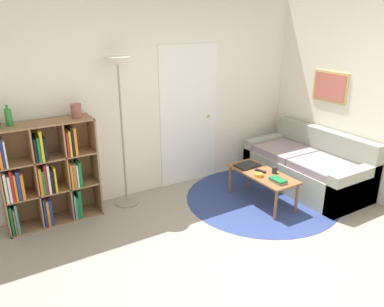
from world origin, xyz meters
TOP-DOWN VIEW (x-y plane):
  - ground_plane at (0.00, 0.00)m, footprint 14.00×14.00m
  - wall_back at (0.02, 2.30)m, footprint 7.56×0.11m
  - wall_right at (2.31, 1.14)m, footprint 0.08×5.27m
  - rug at (1.06, 1.22)m, footprint 2.04×2.04m
  - bookshelf at (-1.50, 2.09)m, footprint 1.07×0.34m
  - floor_lamp at (-0.56, 2.05)m, footprint 0.33×0.33m
  - couch at (1.90, 1.19)m, footprint 0.86×1.74m
  - coffee_table at (0.99, 1.16)m, footprint 0.43×0.99m
  - laptop at (0.97, 1.45)m, footprint 0.34×0.25m
  - bowl at (0.87, 1.10)m, footprint 0.11×0.11m
  - book_stack_on_table at (0.96, 0.84)m, footprint 0.14×0.21m
  - cup at (1.11, 1.07)m, footprint 0.07×0.07m
  - remote at (0.99, 1.20)m, footprint 0.08×0.15m
  - bottle_middle at (-1.78, 2.11)m, footprint 0.07×0.07m
  - vase_on_shelf at (-1.08, 2.08)m, footprint 0.12×0.12m

SIDE VIEW (x-z plane):
  - ground_plane at x=0.00m, z-range 0.00..0.00m
  - rug at x=1.06m, z-range 0.00..0.01m
  - couch at x=1.90m, z-range -0.13..0.68m
  - coffee_table at x=0.99m, z-range 0.16..0.58m
  - laptop at x=0.97m, z-range 0.42..0.44m
  - remote at x=0.99m, z-range 0.42..0.44m
  - bowl at x=0.87m, z-range 0.42..0.45m
  - book_stack_on_table at x=0.96m, z-range 0.42..0.46m
  - cup at x=1.11m, z-range 0.42..0.50m
  - bookshelf at x=-1.50m, z-range -0.01..1.22m
  - wall_back at x=0.02m, z-range -0.01..2.59m
  - wall_right at x=2.31m, z-range 0.00..2.60m
  - vase_on_shelf at x=-1.08m, z-range 1.23..1.39m
  - bottle_middle at x=-1.78m, z-range 1.21..1.44m
  - floor_lamp at x=-0.56m, z-range 0.63..2.53m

